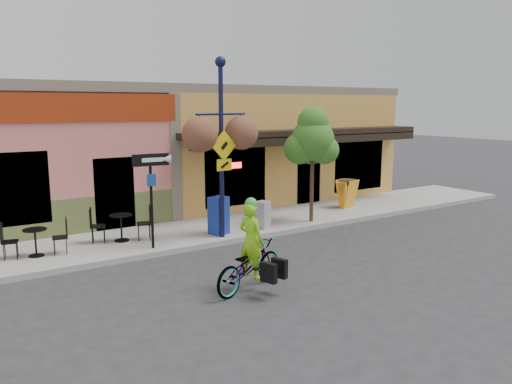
% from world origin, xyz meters
% --- Properties ---
extents(ground, '(90.00, 90.00, 0.00)m').
position_xyz_m(ground, '(0.00, 0.00, 0.00)').
color(ground, '#2D2D30').
rests_on(ground, ground).
extents(sidewalk, '(24.00, 3.00, 0.15)m').
position_xyz_m(sidewalk, '(0.00, 2.00, 0.07)').
color(sidewalk, '#9E9B93').
rests_on(sidewalk, ground).
extents(curb, '(24.00, 0.12, 0.15)m').
position_xyz_m(curb, '(0.00, 0.55, 0.07)').
color(curb, '#A8A59E').
rests_on(curb, ground).
extents(building, '(18.20, 8.20, 4.50)m').
position_xyz_m(building, '(0.00, 7.50, 2.25)').
color(building, '#DB736C').
rests_on(building, ground).
extents(bicycle, '(2.10, 1.29, 1.04)m').
position_xyz_m(bicycle, '(-2.11, -2.66, 0.52)').
color(bicycle, maroon).
rests_on(bicycle, ground).
extents(cyclist_rider, '(0.55, 0.68, 1.60)m').
position_xyz_m(cyclist_rider, '(-2.06, -2.66, 0.80)').
color(cyclist_rider, '#81DA17').
rests_on(cyclist_rider, ground).
extents(lamp_post, '(1.64, 0.78, 4.97)m').
position_xyz_m(lamp_post, '(-0.79, 0.83, 2.63)').
color(lamp_post, '#13153B').
rests_on(lamp_post, sidewalk).
extents(one_way_sign, '(0.96, 0.28, 2.47)m').
position_xyz_m(one_way_sign, '(-2.84, 0.86, 1.38)').
color(one_way_sign, black).
rests_on(one_way_sign, sidewalk).
extents(cafe_set_left, '(1.62, 1.04, 0.90)m').
position_xyz_m(cafe_set_left, '(-5.52, 1.75, 0.60)').
color(cafe_set_left, black).
rests_on(cafe_set_left, sidewalk).
extents(cafe_set_right, '(1.78, 1.27, 0.97)m').
position_xyz_m(cafe_set_right, '(-3.30, 1.98, 0.63)').
color(cafe_set_right, black).
rests_on(cafe_set_right, sidewalk).
extents(newspaper_box_blue, '(0.61, 0.58, 1.09)m').
position_xyz_m(newspaper_box_blue, '(-0.70, 1.19, 0.69)').
color(newspaper_box_blue, navy).
rests_on(newspaper_box_blue, sidewalk).
extents(newspaper_box_grey, '(0.49, 0.47, 0.82)m').
position_xyz_m(newspaper_box_grey, '(0.75, 1.07, 0.56)').
color(newspaper_box_grey, '#A0A0A0').
rests_on(newspaper_box_grey, sidewalk).
extents(street_tree, '(1.79, 1.79, 3.68)m').
position_xyz_m(street_tree, '(2.55, 0.97, 1.99)').
color(street_tree, '#3D7A26').
rests_on(street_tree, sidewalk).
extents(sandwich_board, '(0.70, 0.58, 1.03)m').
position_xyz_m(sandwich_board, '(5.04, 1.75, 0.67)').
color(sandwich_board, '#FFAE28').
rests_on(sandwich_board, sidewalk).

